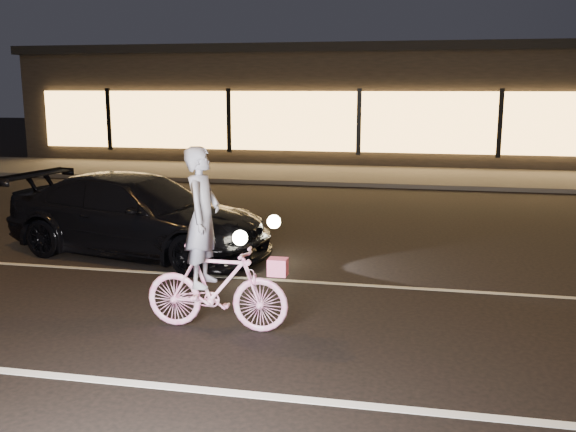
# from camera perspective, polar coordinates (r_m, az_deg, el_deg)

# --- Properties ---
(ground) EXTENTS (90.00, 90.00, 0.00)m
(ground) POSITION_cam_1_polar(r_m,az_deg,el_deg) (7.55, -4.54, -10.10)
(ground) COLOR black
(ground) RESTS_ON ground
(lane_stripe_near) EXTENTS (60.00, 0.12, 0.01)m
(lane_stripe_near) POSITION_cam_1_polar(r_m,az_deg,el_deg) (6.24, -8.46, -14.97)
(lane_stripe_near) COLOR silver
(lane_stripe_near) RESTS_ON ground
(lane_stripe_far) EXTENTS (60.00, 0.10, 0.01)m
(lane_stripe_far) POSITION_cam_1_polar(r_m,az_deg,el_deg) (9.37, -1.17, -5.69)
(lane_stripe_far) COLOR gray
(lane_stripe_far) RESTS_ON ground
(sidewalk) EXTENTS (30.00, 4.00, 0.12)m
(sidewalk) POSITION_cam_1_polar(r_m,az_deg,el_deg) (20.02, 5.74, 3.64)
(sidewalk) COLOR #383533
(sidewalk) RESTS_ON ground
(storefront) EXTENTS (25.40, 8.42, 4.20)m
(storefront) POSITION_cam_1_polar(r_m,az_deg,el_deg) (25.79, 7.21, 10.00)
(storefront) COLOR black
(storefront) RESTS_ON ground
(cyclist) EXTENTS (1.68, 0.58, 2.12)m
(cyclist) POSITION_cam_1_polar(r_m,az_deg,el_deg) (7.38, -6.71, -4.47)
(cyclist) COLOR #F740A6
(cyclist) RESTS_ON ground
(sedan) EXTENTS (4.86, 2.71, 1.33)m
(sedan) POSITION_cam_1_polar(r_m,az_deg,el_deg) (10.95, -13.12, 0.08)
(sedan) COLOR black
(sedan) RESTS_ON ground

